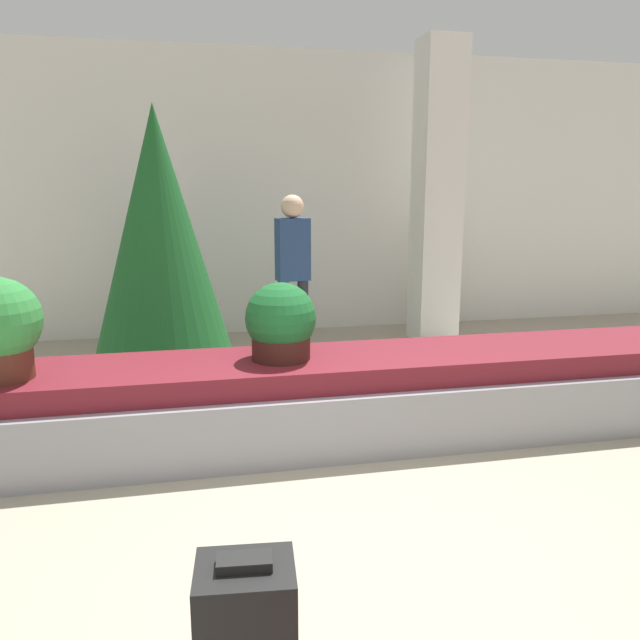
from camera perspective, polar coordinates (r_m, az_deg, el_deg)
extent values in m
plane|color=#9E937F|center=(2.95, 7.35, -22.97)|extent=(18.00, 18.00, 0.00)
cube|color=silver|center=(7.34, -5.59, 11.33)|extent=(18.00, 0.06, 3.20)
cube|color=gray|center=(4.28, 0.00, -8.09)|extent=(6.05, 0.92, 0.42)
cube|color=maroon|center=(4.19, 0.00, -4.38)|extent=(5.81, 0.76, 0.15)
cube|color=silver|center=(6.96, 10.66, 11.15)|extent=(0.45, 0.45, 3.20)
cube|color=black|center=(1.86, -6.92, -21.11)|extent=(0.16, 0.09, 0.03)
cylinder|color=#381914|center=(4.11, -3.59, -2.56)|extent=(0.38, 0.38, 0.15)
sphere|color=#195B28|center=(4.06, -3.62, 0.21)|extent=(0.46, 0.46, 0.46)
cylinder|color=#4C2319|center=(4.12, -27.08, -3.35)|extent=(0.35, 0.35, 0.22)
cylinder|color=#282833|center=(6.29, -3.35, 0.13)|extent=(0.11, 0.11, 0.78)
cylinder|color=#282833|center=(6.33, -1.56, 0.21)|extent=(0.11, 0.11, 0.78)
cube|color=navy|center=(6.20, -2.51, 6.46)|extent=(0.35, 0.23, 0.61)
sphere|color=beige|center=(6.18, -2.55, 10.34)|extent=(0.23, 0.23, 0.23)
cylinder|color=#282833|center=(6.68, -14.26, 0.62)|extent=(0.11, 0.11, 0.81)
cylinder|color=#282833|center=(6.68, -12.54, 0.69)|extent=(0.11, 0.11, 0.81)
cube|color=navy|center=(6.58, -13.71, 6.84)|extent=(0.36, 0.28, 0.64)
sphere|color=#936B4C|center=(6.56, -13.90, 10.64)|extent=(0.24, 0.24, 0.24)
cylinder|color=#4C331E|center=(5.54, -13.85, -5.06)|extent=(0.16, 0.16, 0.18)
cone|color=#195623|center=(5.32, -14.49, 7.08)|extent=(1.21, 1.21, 2.16)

